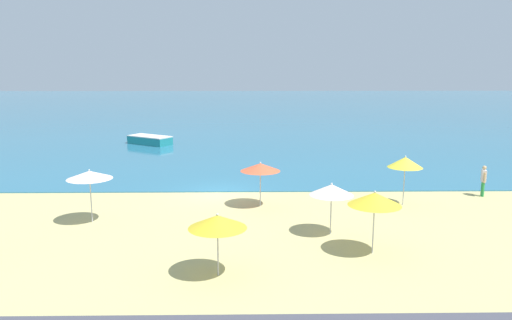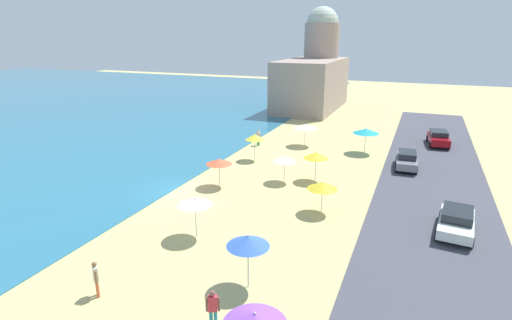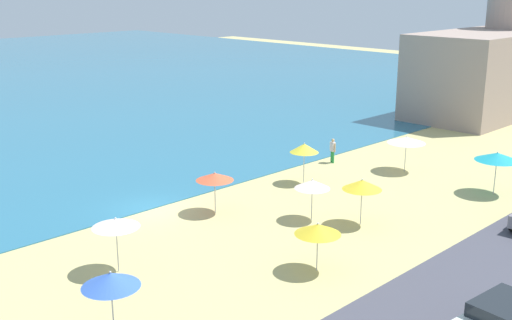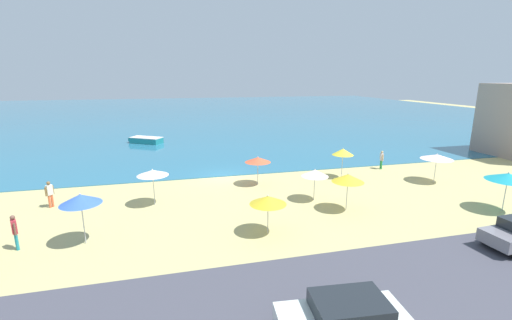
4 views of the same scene
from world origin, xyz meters
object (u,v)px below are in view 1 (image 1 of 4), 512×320
object	(u,v)px
beach_umbrella_3	(405,162)
beach_umbrella_1	(89,175)
skiff_nearshore	(149,140)
beach_umbrella_6	(260,167)
beach_umbrella_5	(332,190)
beach_umbrella_4	(375,199)
beach_umbrella_8	(217,222)
bather_2	(483,179)

from	to	relation	value
beach_umbrella_3	beach_umbrella_1	bearing A→B (deg)	-170.01
beach_umbrella_1	skiff_nearshore	bearing A→B (deg)	94.50
skiff_nearshore	beach_umbrella_6	bearing A→B (deg)	-64.65
beach_umbrella_3	beach_umbrella_5	bearing A→B (deg)	-135.13
beach_umbrella_4	beach_umbrella_8	size ratio (longest dim) A/B	1.12
beach_umbrella_5	beach_umbrella_6	distance (m)	5.14
beach_umbrella_6	beach_umbrella_8	xyz separation A→B (m)	(-1.63, -8.39, -0.11)
beach_umbrella_6	bather_2	size ratio (longest dim) A/B	1.35
beach_umbrella_3	beach_umbrella_8	xyz separation A→B (m)	(-8.89, -8.50, -0.32)
beach_umbrella_6	beach_umbrella_4	bearing A→B (deg)	-57.82
skiff_nearshore	bather_2	bearing A→B (deg)	-40.14
beach_umbrella_4	bather_2	size ratio (longest dim) A/B	1.45
beach_umbrella_3	bather_2	world-z (taller)	beach_umbrella_3
beach_umbrella_1	skiff_nearshore	distance (m)	22.53
beach_umbrella_8	beach_umbrella_4	bearing A→B (deg)	18.52
beach_umbrella_8	bather_2	xyz separation A→B (m)	(13.71, 10.14, -0.95)
beach_umbrella_6	beach_umbrella_8	bearing A→B (deg)	-100.98
beach_umbrella_5	bather_2	bearing A→B (deg)	33.12
beach_umbrella_3	bather_2	distance (m)	5.24
beach_umbrella_3	beach_umbrella_5	xyz separation A→B (m)	(-4.42, -4.40, -0.28)
beach_umbrella_8	skiff_nearshore	world-z (taller)	beach_umbrella_8
beach_umbrella_3	beach_umbrella_8	bearing A→B (deg)	-136.26
beach_umbrella_4	bather_2	distance (m)	11.54
beach_umbrella_4	beach_umbrella_3	bearing A→B (deg)	64.21
beach_umbrella_5	beach_umbrella_6	world-z (taller)	beach_umbrella_6
bather_2	beach_umbrella_8	bearing A→B (deg)	-143.53
beach_umbrella_1	skiff_nearshore	xyz separation A→B (m)	(-1.76, 22.39, -1.76)
beach_umbrella_3	bather_2	xyz separation A→B (m)	(4.82, 1.63, -1.26)
beach_umbrella_4	beach_umbrella_5	size ratio (longest dim) A/B	1.10
beach_umbrella_4	beach_umbrella_8	distance (m)	6.02
beach_umbrella_4	beach_umbrella_6	xyz separation A→B (m)	(-4.08, 6.48, -0.12)
beach_umbrella_6	skiff_nearshore	size ratio (longest dim) A/B	0.52
beach_umbrella_5	beach_umbrella_6	size ratio (longest dim) A/B	0.98
beach_umbrella_5	beach_umbrella_8	world-z (taller)	beach_umbrella_5
beach_umbrella_3	beach_umbrella_5	distance (m)	6.24
beach_umbrella_8	beach_umbrella_1	bearing A→B (deg)	135.74
beach_umbrella_8	skiff_nearshore	distance (m)	29.36
beach_umbrella_5	beach_umbrella_8	bearing A→B (deg)	-137.43
beach_umbrella_1	beach_umbrella_4	distance (m)	12.39
beach_umbrella_8	bather_2	size ratio (longest dim) A/B	1.30
beach_umbrella_3	beach_umbrella_8	size ratio (longest dim) A/B	1.17
skiff_nearshore	beach_umbrella_4	bearing A→B (deg)	-62.89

